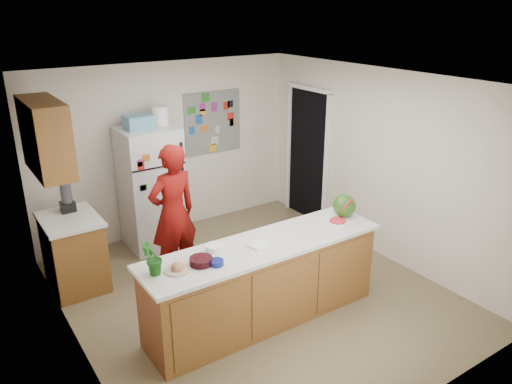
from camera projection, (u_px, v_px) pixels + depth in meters
floor at (254, 293)px, 5.97m from camera, size 4.00×4.50×0.02m
wall_back at (168, 149)px, 7.27m from camera, size 4.00×0.02×2.50m
wall_left at (67, 241)px, 4.47m from camera, size 0.02×4.50×2.50m
wall_right at (380, 165)px, 6.57m from camera, size 0.02×4.50×2.50m
ceiling at (253, 80)px, 5.07m from camera, size 4.00×4.50×0.02m
doorway at (308, 155)px, 7.76m from camera, size 0.03×0.85×2.04m
peninsula_base at (264, 284)px, 5.32m from camera, size 2.60×0.62×0.88m
peninsula_top at (264, 245)px, 5.15m from camera, size 2.68×0.70×0.04m
side_counter_base at (74, 254)px, 5.98m from camera, size 0.60×0.80×0.86m
side_counter_top at (69, 219)px, 5.82m from camera, size 0.64×0.84×0.04m
upper_cabinets at (45, 137)px, 5.35m from camera, size 0.35×1.00×0.80m
refrigerator at (151, 188)px, 6.89m from camera, size 0.75×0.70×1.70m
fridge_top_bin at (139, 122)px, 6.50m from camera, size 0.35×0.28×0.18m
photo_collage at (213, 123)px, 7.54m from camera, size 0.95×0.01×0.95m
person at (173, 214)px, 6.01m from camera, size 0.68×0.49×1.74m
blender_appliance at (66, 196)px, 5.93m from camera, size 0.13×0.13×0.38m
cutting_board at (341, 218)px, 5.74m from camera, size 0.43×0.34×0.01m
watermelon at (344, 206)px, 5.73m from camera, size 0.26×0.26×0.26m
watermelon_slice at (337, 221)px, 5.64m from camera, size 0.17×0.17×0.02m
cherry_bowl at (201, 261)px, 4.73m from camera, size 0.25×0.25×0.07m
white_bowl at (215, 248)px, 5.00m from camera, size 0.23×0.23×0.06m
cobalt_bowl at (217, 263)px, 4.72m from camera, size 0.17×0.17×0.05m
plate at (177, 270)px, 4.63m from camera, size 0.26×0.26×0.02m
paper_towel at (258, 245)px, 5.10m from camera, size 0.23×0.21×0.02m
keys at (354, 219)px, 5.71m from camera, size 0.09×0.04×0.01m
potted_plant at (152, 259)px, 4.50m from camera, size 0.20×0.17×0.33m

